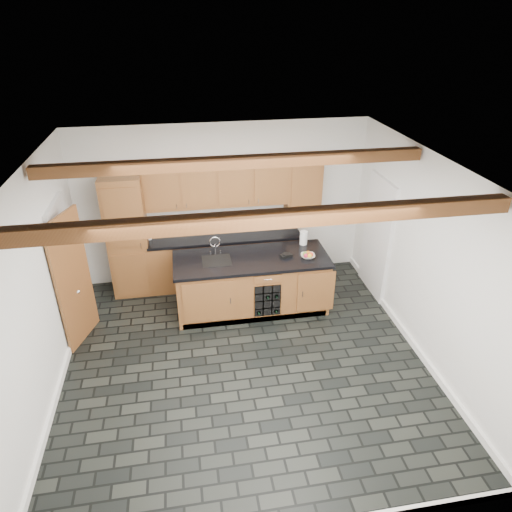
{
  "coord_description": "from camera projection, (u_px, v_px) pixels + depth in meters",
  "views": [
    {
      "loc": [
        -0.69,
        -4.94,
        4.38
      ],
      "look_at": [
        0.29,
        0.8,
        1.23
      ],
      "focal_mm": 32.0,
      "sensor_mm": 36.0,
      "label": 1
    }
  ],
  "objects": [
    {
      "name": "fruit_cluster",
      "position": [
        308.0,
        254.0,
        7.18
      ],
      "size": [
        0.16,
        0.17,
        0.07
      ],
      "color": "red",
      "rests_on": "fruit_bowl"
    },
    {
      "name": "fruit_bowl",
      "position": [
        308.0,
        256.0,
        7.19
      ],
      "size": [
        0.25,
        0.25,
        0.05
      ],
      "primitive_type": "imported",
      "rotation": [
        0.0,
        0.0,
        -0.14
      ],
      "color": "silver",
      "rests_on": "island"
    },
    {
      "name": "room_shell",
      "position": [
        232.0,
        248.0,
        6.19
      ],
      "size": [
        5.01,
        5.0,
        5.0
      ],
      "color": "white",
      "rests_on": "ground"
    },
    {
      "name": "mug",
      "position": [
        150.0,
        237.0,
        7.75
      ],
      "size": [
        0.12,
        0.12,
        0.09
      ],
      "primitive_type": "imported",
      "rotation": [
        0.0,
        0.0,
        0.37
      ],
      "color": "white",
      "rests_on": "back_cabinetry"
    },
    {
      "name": "island",
      "position": [
        252.0,
        283.0,
        7.4
      ],
      "size": [
        2.48,
        0.96,
        0.93
      ],
      "color": "brown",
      "rests_on": "ground"
    },
    {
      "name": "kitchen_scale",
      "position": [
        286.0,
        255.0,
        7.21
      ],
      "size": [
        0.21,
        0.15,
        0.06
      ],
      "rotation": [
        0.0,
        0.0,
        0.29
      ],
      "color": "black",
      "rests_on": "island"
    },
    {
      "name": "paper_towel",
      "position": [
        304.0,
        238.0,
        7.57
      ],
      "size": [
        0.13,
        0.13,
        0.23
      ],
      "primitive_type": "cylinder",
      "color": "white",
      "rests_on": "island"
    },
    {
      "name": "faucet",
      "position": [
        216.0,
        258.0,
        7.13
      ],
      "size": [
        0.45,
        0.4,
        0.34
      ],
      "color": "black",
      "rests_on": "island"
    },
    {
      "name": "ground",
      "position": [
        245.0,
        360.0,
        6.47
      ],
      "size": [
        5.0,
        5.0,
        0.0
      ],
      "primitive_type": "plane",
      "color": "black",
      "rests_on": "ground"
    },
    {
      "name": "back_cabinetry",
      "position": [
        204.0,
        233.0,
        7.88
      ],
      "size": [
        3.65,
        0.62,
        2.2
      ],
      "color": "brown",
      "rests_on": "ground"
    }
  ]
}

